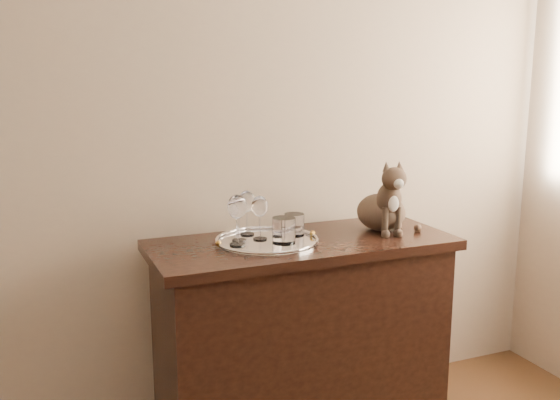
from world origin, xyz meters
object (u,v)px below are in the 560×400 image
(wine_glass_c, at_px, (237,220))
(cat, at_px, (382,194))
(sideboard, at_px, (301,341))
(wine_glass_a, at_px, (239,219))
(tray, at_px, (267,242))
(tumbler_c, at_px, (294,225))
(wine_glass_d, at_px, (260,218))
(wine_glass_b, at_px, (247,213))
(tumbler_a, at_px, (284,230))

(wine_glass_c, height_order, cat, cat)
(sideboard, relative_size, wine_glass_a, 6.82)
(tray, distance_m, cat, 0.54)
(wine_glass_c, xyz_separation_m, tumbler_c, (0.25, 0.05, -0.05))
(wine_glass_a, bearing_deg, wine_glass_c, -114.25)
(tray, height_order, wine_glass_a, wine_glass_a)
(wine_glass_c, relative_size, wine_glass_d, 1.12)
(wine_glass_b, relative_size, wine_glass_c, 0.92)
(wine_glass_c, bearing_deg, wine_glass_a, 65.75)
(wine_glass_a, bearing_deg, sideboard, -12.81)
(wine_glass_d, bearing_deg, tray, -60.98)
(tray, relative_size, cat, 1.32)
(tray, relative_size, wine_glass_b, 2.23)
(tumbler_c, bearing_deg, cat, -3.18)
(wine_glass_a, xyz_separation_m, tumbler_c, (0.23, -0.01, -0.04))
(wine_glass_a, distance_m, wine_glass_d, 0.08)
(tumbler_c, height_order, cat, cat)
(wine_glass_a, distance_m, cat, 0.62)
(sideboard, bearing_deg, wine_glass_d, 164.60)
(wine_glass_d, bearing_deg, wine_glass_b, 104.16)
(wine_glass_b, height_order, cat, cat)
(tray, height_order, wine_glass_b, wine_glass_b)
(wine_glass_c, bearing_deg, cat, 2.20)
(sideboard, height_order, wine_glass_b, wine_glass_b)
(wine_glass_a, xyz_separation_m, wine_glass_b, (0.06, 0.08, 0.00))
(tumbler_a, bearing_deg, wine_glass_a, 146.21)
(sideboard, xyz_separation_m, tumbler_c, (-0.01, 0.05, 0.48))
(wine_glass_c, relative_size, tumbler_c, 2.18)
(sideboard, bearing_deg, wine_glass_b, 144.10)
(tray, distance_m, tumbler_c, 0.14)
(wine_glass_a, relative_size, wine_glass_b, 0.98)
(sideboard, height_order, wine_glass_d, wine_glass_d)
(sideboard, height_order, tray, tray)
(sideboard, xyz_separation_m, wine_glass_c, (-0.27, -0.00, 0.53))
(wine_glass_b, distance_m, wine_glass_c, 0.16)
(wine_glass_d, relative_size, cat, 0.57)
(wine_glass_d, xyz_separation_m, cat, (0.53, -0.02, 0.06))
(wine_glass_d, bearing_deg, wine_glass_c, -157.29)
(tumbler_a, xyz_separation_m, cat, (0.47, 0.07, 0.09))
(wine_glass_b, xyz_separation_m, wine_glass_d, (0.02, -0.09, -0.00))
(wine_glass_d, height_order, cat, cat)
(wine_glass_a, bearing_deg, tray, -22.85)
(sideboard, height_order, wine_glass_a, wine_glass_a)
(tray, bearing_deg, tumbler_a, -49.99)
(tray, bearing_deg, tumbler_c, 13.85)
(tray, xyz_separation_m, tumbler_a, (0.05, -0.06, 0.05))
(wine_glass_a, bearing_deg, tumbler_c, -2.51)
(tray, xyz_separation_m, cat, (0.51, 0.01, 0.15))
(tray, height_order, tumbler_a, tumbler_a)
(tray, xyz_separation_m, wine_glass_a, (-0.10, 0.04, 0.09))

